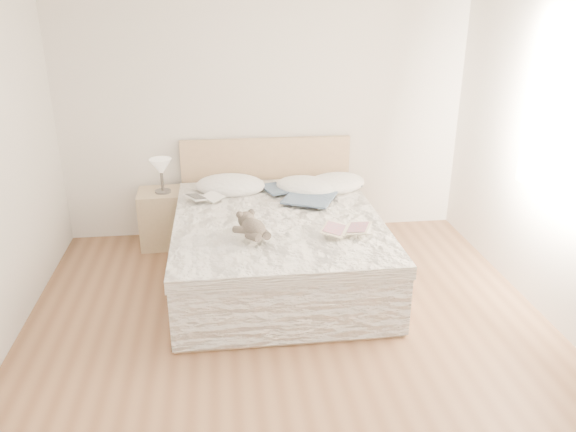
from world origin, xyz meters
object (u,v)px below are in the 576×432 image
object	(u,v)px
table_lamp	(161,169)
childrens_book	(346,230)
nightstand	(163,218)
bed	(277,244)
photo_book	(204,198)
teddy_bear	(254,236)

from	to	relation	value
table_lamp	childrens_book	xyz separation A→B (m)	(1.51, -1.27, -0.17)
nightstand	childrens_book	distance (m)	2.04
bed	nightstand	world-z (taller)	bed
bed	table_lamp	distance (m)	1.36
bed	table_lamp	xyz separation A→B (m)	(-1.02, 0.76, 0.49)
photo_book	childrens_book	xyz separation A→B (m)	(1.11, -0.87, 0.00)
bed	photo_book	world-z (taller)	bed
bed	table_lamp	size ratio (longest dim) A/B	6.47
childrens_book	nightstand	bearing A→B (deg)	163.54
photo_book	childrens_book	world-z (taller)	same
nightstand	teddy_bear	distance (m)	1.63
bed	photo_book	size ratio (longest dim) A/B	6.96
photo_book	teddy_bear	xyz separation A→B (m)	(0.38, -0.94, 0.02)
nightstand	childrens_book	xyz separation A→B (m)	(1.53, -1.30, 0.35)
table_lamp	teddy_bear	size ratio (longest dim) A/B	1.06
childrens_book	bed	bearing A→B (deg)	157.98
nightstand	teddy_bear	world-z (taller)	teddy_bear
table_lamp	photo_book	xyz separation A→B (m)	(0.40, -0.40, -0.17)
bed	photo_book	xyz separation A→B (m)	(-0.61, 0.36, 0.32)
photo_book	teddy_bear	size ratio (longest dim) A/B	0.99
bed	table_lamp	world-z (taller)	bed
teddy_bear	table_lamp	bearing A→B (deg)	95.84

